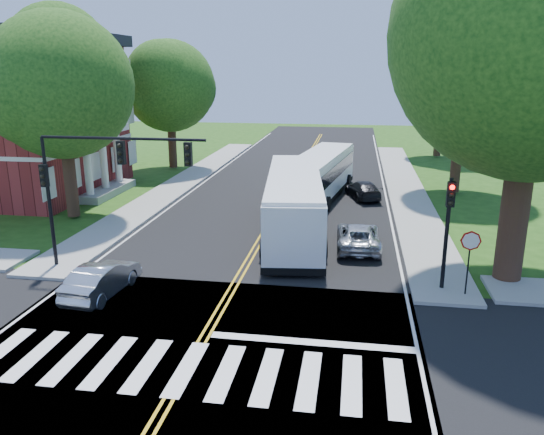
% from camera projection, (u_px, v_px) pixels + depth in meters
% --- Properties ---
extents(ground, '(140.00, 140.00, 0.00)m').
position_uv_depth(ground, '(192.00, 360.00, 15.98)').
color(ground, '#1F4611').
rests_on(ground, ground).
extents(road, '(14.00, 96.00, 0.01)m').
position_uv_depth(road, '(278.00, 209.00, 33.08)').
color(road, black).
rests_on(road, ground).
extents(cross_road, '(60.00, 12.00, 0.01)m').
position_uv_depth(cross_road, '(192.00, 360.00, 15.98)').
color(cross_road, black).
rests_on(cross_road, ground).
extents(center_line, '(0.36, 70.00, 0.01)m').
position_uv_depth(center_line, '(287.00, 194.00, 36.88)').
color(center_line, gold).
rests_on(center_line, road).
extents(edge_line_w, '(0.12, 70.00, 0.01)m').
position_uv_depth(edge_line_w, '(193.00, 191.00, 37.91)').
color(edge_line_w, silver).
rests_on(edge_line_w, road).
extents(edge_line_e, '(0.12, 70.00, 0.01)m').
position_uv_depth(edge_line_e, '(386.00, 198.00, 35.86)').
color(edge_line_e, silver).
rests_on(edge_line_e, road).
extents(crosswalk, '(12.60, 3.00, 0.01)m').
position_uv_depth(crosswalk, '(186.00, 368.00, 15.50)').
color(crosswalk, silver).
rests_on(crosswalk, road).
extents(stop_bar, '(6.60, 0.40, 0.01)m').
position_uv_depth(stop_bar, '(312.00, 342.00, 16.97)').
color(stop_bar, silver).
rests_on(stop_bar, road).
extents(sidewalk_nw, '(2.60, 40.00, 0.15)m').
position_uv_depth(sidewalk_nw, '(185.00, 181.00, 40.97)').
color(sidewalk_nw, gray).
rests_on(sidewalk_nw, ground).
extents(sidewalk_ne, '(2.60, 40.00, 0.15)m').
position_uv_depth(sidewalk_ne, '(405.00, 188.00, 38.46)').
color(sidewalk_ne, gray).
rests_on(sidewalk_ne, ground).
extents(tree_ne_big, '(10.80, 10.80, 14.91)m').
position_uv_depth(tree_ne_big, '(538.00, 35.00, 19.30)').
color(tree_ne_big, '#362315').
rests_on(tree_ne_big, ground).
extents(tree_west_near, '(8.00, 8.00, 11.40)m').
position_uv_depth(tree_west_near, '(60.00, 86.00, 28.97)').
color(tree_west_near, '#362315').
rests_on(tree_west_near, ground).
extents(tree_west_far, '(7.60, 7.60, 10.67)m').
position_uv_depth(tree_west_far, '(169.00, 86.00, 44.24)').
color(tree_west_far, '#362315').
rests_on(tree_west_far, ground).
extents(tree_east_mid, '(8.40, 8.40, 11.93)m').
position_uv_depth(tree_east_mid, '(464.00, 78.00, 34.91)').
color(tree_east_mid, '#362315').
rests_on(tree_east_mid, ground).
extents(tree_east_far, '(7.20, 7.20, 10.34)m').
position_uv_depth(tree_east_far, '(442.00, 85.00, 50.23)').
color(tree_east_far, '#362315').
rests_on(tree_east_far, ground).
extents(signal_nw, '(7.15, 0.46, 5.66)m').
position_uv_depth(signal_nw, '(97.00, 171.00, 21.78)').
color(signal_nw, black).
rests_on(signal_nw, ground).
extents(signal_ne, '(0.30, 0.46, 4.40)m').
position_uv_depth(signal_ne, '(448.00, 219.00, 20.05)').
color(signal_ne, black).
rests_on(signal_ne, ground).
extents(stop_sign, '(0.76, 0.08, 2.53)m').
position_uv_depth(stop_sign, '(470.00, 247.00, 19.75)').
color(stop_sign, black).
rests_on(stop_sign, ground).
extents(bus_lead, '(4.15, 12.76, 3.24)m').
position_uv_depth(bus_lead, '(294.00, 203.00, 27.51)').
color(bus_lead, white).
rests_on(bus_lead, road).
extents(bus_follow, '(4.28, 11.77, 2.98)m').
position_uv_depth(bus_follow, '(320.00, 174.00, 35.63)').
color(bus_follow, white).
rests_on(bus_follow, road).
extents(hatchback, '(1.69, 4.00, 1.29)m').
position_uv_depth(hatchback, '(102.00, 279.00, 20.39)').
color(hatchback, '#B3B6BB').
rests_on(hatchback, road).
extents(suv, '(2.17, 4.46, 1.22)m').
position_uv_depth(suv, '(358.00, 236.00, 25.68)').
color(suv, '#B1B3B8').
rests_on(suv, road).
extents(dark_sedan, '(2.73, 4.32, 1.17)m').
position_uv_depth(dark_sedan, '(363.00, 190.00, 35.58)').
color(dark_sedan, black).
rests_on(dark_sedan, road).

